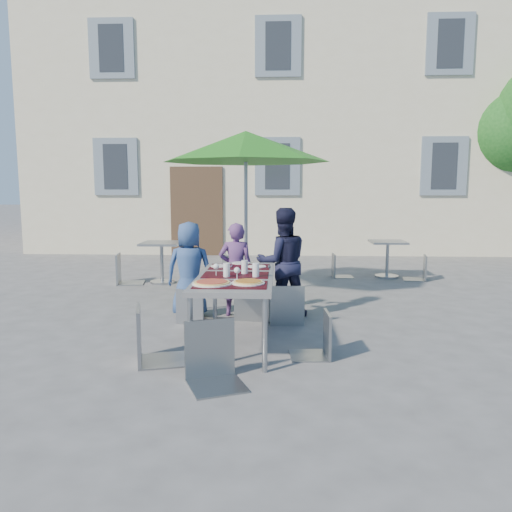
{
  "coord_description": "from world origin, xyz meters",
  "views": [
    {
      "loc": [
        0.05,
        -4.88,
        1.68
      ],
      "look_at": [
        -0.23,
        1.28,
        0.84
      ],
      "focal_mm": 35.0,
      "sensor_mm": 36.0,
      "label": 1
    }
  ],
  "objects_px": {
    "child_2": "(283,262)",
    "chair_3": "(149,300)",
    "chair_5": "(212,315)",
    "pizza_near_left": "(212,283)",
    "child_1": "(236,269)",
    "cafe_table_1": "(387,254)",
    "bg_chair_l_1": "(339,252)",
    "dining_table": "(236,280)",
    "chair_2": "(287,280)",
    "chair_1": "(251,279)",
    "bg_chair_r_1": "(420,253)",
    "patio_umbrella": "(246,148)",
    "cafe_table_0": "(162,256)",
    "pizza_near_right": "(248,282)",
    "bg_chair_r_0": "(219,250)",
    "child_0": "(190,269)",
    "bg_chair_l_0": "(124,250)",
    "chair_0": "(193,285)",
    "chair_4": "(319,308)"
  },
  "relations": [
    {
      "from": "pizza_near_left",
      "to": "chair_1",
      "type": "xyz_separation_m",
      "value": [
        0.29,
        1.52,
        -0.25
      ]
    },
    {
      "from": "dining_table",
      "to": "pizza_near_left",
      "type": "height_order",
      "value": "pizza_near_left"
    },
    {
      "from": "chair_3",
      "to": "cafe_table_0",
      "type": "xyz_separation_m",
      "value": [
        -0.84,
        4.03,
        -0.12
      ]
    },
    {
      "from": "dining_table",
      "to": "chair_4",
      "type": "relative_size",
      "value": 2.16
    },
    {
      "from": "chair_4",
      "to": "chair_0",
      "type": "bearing_deg",
      "value": 141.33
    },
    {
      "from": "dining_table",
      "to": "chair_0",
      "type": "bearing_deg",
      "value": 128.17
    },
    {
      "from": "pizza_near_right",
      "to": "bg_chair_r_0",
      "type": "xyz_separation_m",
      "value": [
        -0.73,
        3.69,
        -0.15
      ]
    },
    {
      "from": "dining_table",
      "to": "child_0",
      "type": "distance_m",
      "value": 1.32
    },
    {
      "from": "patio_umbrella",
      "to": "bg_chair_r_1",
      "type": "distance_m",
      "value": 3.86
    },
    {
      "from": "pizza_near_left",
      "to": "pizza_near_right",
      "type": "relative_size",
      "value": 1.19
    },
    {
      "from": "pizza_near_left",
      "to": "bg_chair_r_0",
      "type": "xyz_separation_m",
      "value": [
        -0.38,
        3.74,
        -0.15
      ]
    },
    {
      "from": "chair_0",
      "to": "bg_chair_r_1",
      "type": "relative_size",
      "value": 0.97
    },
    {
      "from": "child_1",
      "to": "patio_umbrella",
      "type": "bearing_deg",
      "value": -95.83
    },
    {
      "from": "pizza_near_left",
      "to": "cafe_table_1",
      "type": "height_order",
      "value": "pizza_near_left"
    },
    {
      "from": "child_0",
      "to": "cafe_table_1",
      "type": "height_order",
      "value": "child_0"
    },
    {
      "from": "cafe_table_1",
      "to": "bg_chair_r_1",
      "type": "bearing_deg",
      "value": -25.85
    },
    {
      "from": "dining_table",
      "to": "cafe_table_0",
      "type": "bearing_deg",
      "value": 115.43
    },
    {
      "from": "chair_4",
      "to": "cafe_table_0",
      "type": "relative_size",
      "value": 1.17
    },
    {
      "from": "chair_5",
      "to": "dining_table",
      "type": "bearing_deg",
      "value": 84.86
    },
    {
      "from": "pizza_near_left",
      "to": "bg_chair_l_0",
      "type": "distance_m",
      "value": 4.37
    },
    {
      "from": "chair_0",
      "to": "bg_chair_r_1",
      "type": "distance_m",
      "value": 4.8
    },
    {
      "from": "child_2",
      "to": "chair_5",
      "type": "height_order",
      "value": "child_2"
    },
    {
      "from": "cafe_table_1",
      "to": "bg_chair_l_1",
      "type": "bearing_deg",
      "value": -178.18
    },
    {
      "from": "chair_0",
      "to": "chair_2",
      "type": "height_order",
      "value": "chair_2"
    },
    {
      "from": "child_1",
      "to": "chair_2",
      "type": "relative_size",
      "value": 1.31
    },
    {
      "from": "child_2",
      "to": "chair_1",
      "type": "bearing_deg",
      "value": 14.66
    },
    {
      "from": "dining_table",
      "to": "cafe_table_1",
      "type": "bearing_deg",
      "value": 58.9
    },
    {
      "from": "cafe_table_0",
      "to": "bg_chair_r_1",
      "type": "xyz_separation_m",
      "value": [
        4.65,
        0.52,
        0.01
      ]
    },
    {
      "from": "child_0",
      "to": "bg_chair_l_0",
      "type": "bearing_deg",
      "value": -53.14
    },
    {
      "from": "cafe_table_0",
      "to": "chair_1",
      "type": "bearing_deg",
      "value": -54.45
    },
    {
      "from": "chair_3",
      "to": "child_2",
      "type": "bearing_deg",
      "value": 55.22
    },
    {
      "from": "bg_chair_r_0",
      "to": "cafe_table_0",
      "type": "bearing_deg",
      "value": 170.24
    },
    {
      "from": "chair_1",
      "to": "bg_chair_r_1",
      "type": "bearing_deg",
      "value": 44.88
    },
    {
      "from": "cafe_table_1",
      "to": "bg_chair_l_1",
      "type": "distance_m",
      "value": 0.92
    },
    {
      "from": "chair_5",
      "to": "bg_chair_l_1",
      "type": "height_order",
      "value": "chair_5"
    },
    {
      "from": "child_2",
      "to": "chair_5",
      "type": "bearing_deg",
      "value": 61.43
    },
    {
      "from": "pizza_near_right",
      "to": "bg_chair_r_1",
      "type": "height_order",
      "value": "bg_chair_r_1"
    },
    {
      "from": "chair_3",
      "to": "chair_2",
      "type": "bearing_deg",
      "value": 47.49
    },
    {
      "from": "child_1",
      "to": "chair_3",
      "type": "xyz_separation_m",
      "value": [
        -0.67,
        -1.84,
        -0.0
      ]
    },
    {
      "from": "chair_5",
      "to": "cafe_table_0",
      "type": "height_order",
      "value": "chair_5"
    },
    {
      "from": "child_1",
      "to": "bg_chair_r_1",
      "type": "distance_m",
      "value": 4.15
    },
    {
      "from": "chair_5",
      "to": "chair_1",
      "type": "bearing_deg",
      "value": 84.24
    },
    {
      "from": "child_0",
      "to": "chair_1",
      "type": "height_order",
      "value": "child_0"
    },
    {
      "from": "chair_2",
      "to": "bg_chair_r_1",
      "type": "relative_size",
      "value": 1.08
    },
    {
      "from": "chair_0",
      "to": "cafe_table_1",
      "type": "bearing_deg",
      "value": 47.5
    },
    {
      "from": "pizza_near_left",
      "to": "cafe_table_0",
      "type": "distance_m",
      "value": 4.17
    },
    {
      "from": "child_1",
      "to": "cafe_table_0",
      "type": "bearing_deg",
      "value": -58.83
    },
    {
      "from": "chair_2",
      "to": "chair_5",
      "type": "bearing_deg",
      "value": -109.09
    },
    {
      "from": "chair_5",
      "to": "pizza_near_left",
      "type": "bearing_deg",
      "value": 98.0
    },
    {
      "from": "child_2",
      "to": "chair_3",
      "type": "height_order",
      "value": "child_2"
    }
  ]
}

